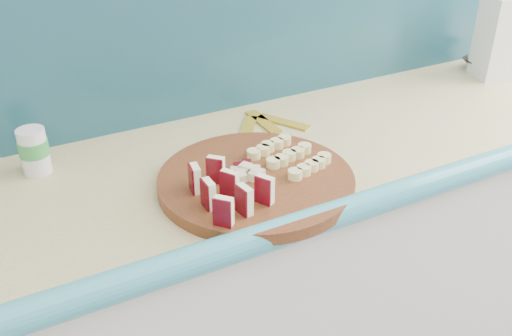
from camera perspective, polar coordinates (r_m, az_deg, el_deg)
The scene contains 10 objects.
kitchen_counter at distance 1.77m, azimuth 8.89°, elevation -9.40°, with size 2.20×0.63×0.91m.
backsplash at distance 1.67m, azimuth 4.78°, elevation 15.57°, with size 2.20×0.02×0.50m, color teal.
cutting_board at distance 1.25m, azimuth -0.00°, elevation -1.33°, with size 0.43×0.43×0.03m, color #4A2510.
apple_wedges at distance 1.14m, azimuth -3.08°, elevation -2.14°, with size 0.13×0.19×0.06m.
apple_chunks at distance 1.22m, azimuth -0.88°, elevation -0.83°, with size 0.07×0.07×0.02m.
banana_slices at distance 1.30m, azimuth 3.33°, elevation 1.21°, with size 0.17×0.18×0.02m.
brown_bowl at distance 2.05m, azimuth 22.53°, elevation 9.41°, with size 0.17×0.17×0.04m, color black.
flour_bag at distance 1.98m, azimuth 23.56°, elevation 11.90°, with size 0.15×0.11×0.26m, color silver.
canister at distance 1.37m, azimuth -21.32°, elevation 1.68°, with size 0.07×0.07×0.11m.
banana_peel at distance 1.53m, azimuth 0.89°, elevation 4.41°, with size 0.21×0.18×0.01m.
Camera 1 is at (-0.78, 0.43, 1.57)m, focal length 40.00 mm.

